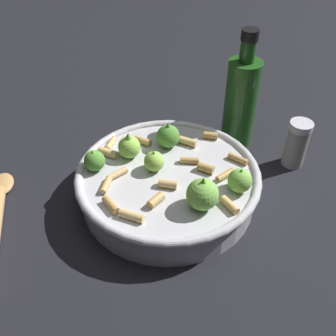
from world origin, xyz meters
name	(u,v)px	position (x,y,z in m)	size (l,w,h in m)	color
ground_plane	(168,197)	(0.00, 0.00, 0.00)	(2.40, 2.40, 0.00)	black
cooking_pan	(168,181)	(0.00, 0.00, 0.03)	(0.27, 0.27, 0.10)	#B7B7BC
pepper_shaker	(297,144)	(-0.16, 0.16, 0.04)	(0.04, 0.04, 0.08)	gray
olive_oil_bottle	(241,100)	(-0.18, 0.05, 0.08)	(0.06, 0.06, 0.20)	#1E4C19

